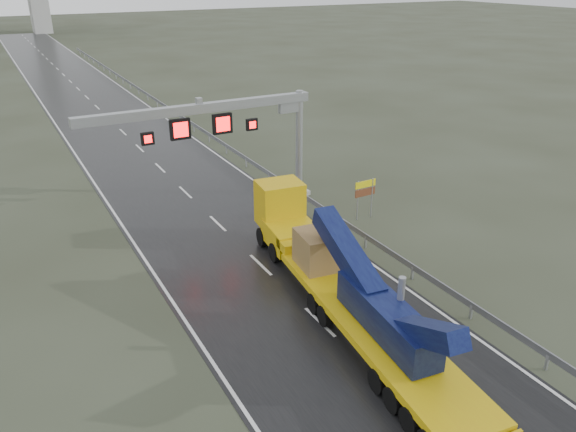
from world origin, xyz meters
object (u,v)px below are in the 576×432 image
exit_sign_pair (365,192)px  striped_barrier (298,196)px  sign_gantry (233,124)px  heavy_haul_truck (332,267)px

exit_sign_pair → striped_barrier: bearing=117.9°
sign_gantry → exit_sign_pair: bearing=-41.8°
sign_gantry → exit_sign_pair: size_ratio=5.78×
sign_gantry → exit_sign_pair: sign_gantry is taller
sign_gantry → striped_barrier: bearing=-20.1°
striped_barrier → exit_sign_pair: bearing=-35.7°
exit_sign_pair → sign_gantry: bearing=136.4°
sign_gantry → heavy_haul_truck: sign_gantry is taller
heavy_haul_truck → exit_sign_pair: bearing=51.5°
exit_sign_pair → heavy_haul_truck: bearing=-137.0°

